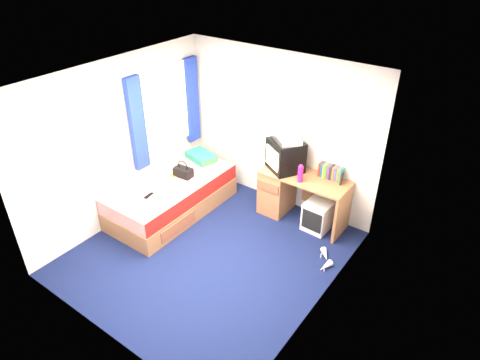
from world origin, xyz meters
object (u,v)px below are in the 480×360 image
Objects in this scene: pink_water_bottle at (300,174)px; water_bottle at (145,185)px; pillow at (201,156)px; crt_tv at (285,155)px; colour_swatch_fan at (151,198)px; white_heels at (325,260)px; magazine at (180,172)px; remote_control at (149,196)px; picture_frame at (342,179)px; vcr at (287,138)px; towel at (177,189)px; storage_cube at (318,216)px; handbag at (183,172)px; desk at (288,190)px; bed at (172,196)px; aerosol_can at (302,165)px.

water_bottle is at bearing -149.05° from pink_water_bottle.
crt_tv is at bearing 7.93° from pillow.
pillow reaches higher than colour_swatch_fan.
white_heels is (1.08, -0.69, -0.94)m from crt_tv.
magazine is 2.57m from white_heels.
remote_control is (0.09, -0.74, 0.00)m from magazine.
crt_tv is at bearing 177.86° from picture_frame.
colour_swatch_fan is at bearing -92.68° from vcr.
picture_frame reaches higher than remote_control.
magazine is (-1.44, -0.73, -0.43)m from crt_tv.
vcr is at bearing 49.53° from colour_swatch_fan.
picture_frame reaches higher than magazine.
magazine is 1.40× the size of water_bottle.
pillow is 2.33m from picture_frame.
colour_swatch_fan is at bearing -120.16° from towel.
picture_frame is 0.32× the size of white_heels.
handbag is (-1.96, -0.69, 0.40)m from storage_cube.
colour_swatch_fan is (-1.92, -1.41, 0.32)m from storage_cube.
water_bottle is at bearing -148.03° from storage_cube.
magazine reaches higher than white_heels.
crt_tv is 0.87m from picture_frame.
remote_control is (-2.19, -1.59, -0.27)m from picture_frame.
pink_water_bottle reaches higher than towel.
colour_swatch_fan is at bearing -132.12° from desk.
bed is 4.04× the size of pillow.
aerosol_can is at bearing 115.05° from pink_water_bottle.
magazine is 1.27× the size of colour_swatch_fan.
desk is 1.28m from white_heels.
vcr reaches higher than storage_cube.
bed is 2.50m from white_heels.
crt_tv is 0.41m from pink_water_bottle.
aerosol_can is at bearing 42.52° from remote_control.
water_bottle is (-1.58, -1.33, -0.68)m from vcr.
vcr is 1.47× the size of handbag.
pink_water_bottle is at bearing 10.79° from vcr.
aerosol_can is (1.61, 1.09, 0.58)m from bed.
desk is 0.88m from picture_frame.
colour_swatch_fan is at bearing -141.06° from storage_cube.
picture_frame is at bearing 20.44° from magazine.
vcr is at bearing 153.00° from pink_water_bottle.
pink_water_bottle is 1.09× the size of colour_swatch_fan.
remote_control is at bearing -101.44° from crt_tv.
handbag is at bearing 93.44° from colour_swatch_fan.
storage_cube is 1.51× the size of handbag.
vcr is at bearing 177.62° from picture_frame.
desk reaches higher than remote_control.
pink_water_bottle reaches higher than desk.
pillow is 1.67× the size of handbag.
desk is at bearing -150.44° from aerosol_can.
magazine is at bearing -162.63° from pink_water_bottle.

